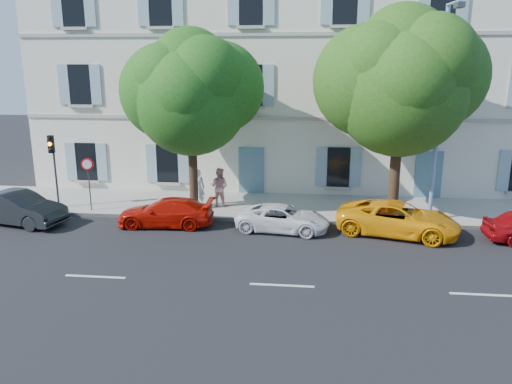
# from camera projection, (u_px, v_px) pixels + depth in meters

# --- Properties ---
(ground) EXTENTS (90.00, 90.00, 0.00)m
(ground) POSITION_uv_depth(u_px,v_px,m) (288.00, 241.00, 19.23)
(ground) COLOR black
(sidewalk) EXTENTS (36.00, 4.50, 0.15)m
(sidewalk) POSITION_uv_depth(u_px,v_px,m) (292.00, 207.00, 23.49)
(sidewalk) COLOR #A09E96
(sidewalk) RESTS_ON ground
(kerb) EXTENTS (36.00, 0.16, 0.16)m
(kerb) POSITION_uv_depth(u_px,v_px,m) (290.00, 221.00, 21.40)
(kerb) COLOR #9E998E
(kerb) RESTS_ON ground
(building) EXTENTS (28.00, 7.00, 12.00)m
(building) POSITION_uv_depth(u_px,v_px,m) (298.00, 75.00, 27.55)
(building) COLOR beige
(building) RESTS_ON ground
(car_dark_sedan) EXTENTS (4.46, 2.39, 1.40)m
(car_dark_sedan) POSITION_uv_depth(u_px,v_px,m) (18.00, 208.00, 21.11)
(car_dark_sedan) COLOR black
(car_dark_sedan) RESTS_ON ground
(car_red_coupe) EXTENTS (4.10, 1.83, 1.17)m
(car_red_coupe) POSITION_uv_depth(u_px,v_px,m) (166.00, 212.00, 20.90)
(car_red_coupe) COLOR #B20F05
(car_red_coupe) RESTS_ON ground
(car_white_coupe) EXTENTS (3.99, 2.20, 1.06)m
(car_white_coupe) POSITION_uv_depth(u_px,v_px,m) (283.00, 218.00, 20.30)
(car_white_coupe) COLOR white
(car_white_coupe) RESTS_ON ground
(car_yellow_supercar) EXTENTS (5.17, 3.37, 1.32)m
(car_yellow_supercar) POSITION_uv_depth(u_px,v_px,m) (398.00, 219.00, 19.80)
(car_yellow_supercar) COLOR #FDA50A
(car_yellow_supercar) RESTS_ON ground
(tree_left) EXTENTS (5.02, 5.02, 7.79)m
(tree_left) POSITION_uv_depth(u_px,v_px,m) (191.00, 98.00, 21.68)
(tree_left) COLOR #3A2819
(tree_left) RESTS_ON sidewalk
(tree_right) EXTENTS (5.53, 5.53, 8.52)m
(tree_right) POSITION_uv_depth(u_px,v_px,m) (401.00, 89.00, 20.29)
(tree_right) COLOR #3A2819
(tree_right) RESTS_ON sidewalk
(traffic_light) EXTENTS (0.30, 0.38, 3.38)m
(traffic_light) POSITION_uv_depth(u_px,v_px,m) (53.00, 156.00, 22.51)
(traffic_light) COLOR #383A3D
(traffic_light) RESTS_ON sidewalk
(road_sign) EXTENTS (0.55, 0.14, 2.41)m
(road_sign) POSITION_uv_depth(u_px,v_px,m) (88.00, 173.00, 22.31)
(road_sign) COLOR #383A3D
(road_sign) RESTS_ON sidewalk
(street_lamp) EXTENTS (0.30, 1.86, 8.73)m
(street_lamp) POSITION_uv_depth(u_px,v_px,m) (441.00, 103.00, 19.99)
(street_lamp) COLOR #7293BF
(street_lamp) RESTS_ON sidewalk
(pedestrian_a) EXTENTS (0.68, 0.49, 1.75)m
(pedestrian_a) POSITION_uv_depth(u_px,v_px,m) (198.00, 188.00, 23.24)
(pedestrian_a) COLOR silver
(pedestrian_a) RESTS_ON sidewalk
(pedestrian_b) EXTENTS (1.02, 0.88, 1.81)m
(pedestrian_b) POSITION_uv_depth(u_px,v_px,m) (219.00, 187.00, 23.27)
(pedestrian_b) COLOR tan
(pedestrian_b) RESTS_ON sidewalk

